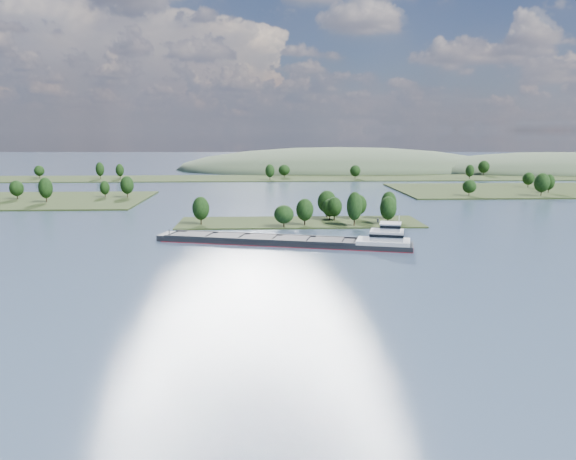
{
  "coord_description": "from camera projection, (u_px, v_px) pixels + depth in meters",
  "views": [
    {
      "loc": [
        -14.92,
        -49.51,
        37.93
      ],
      "look_at": [
        -7.05,
        130.0,
        6.0
      ],
      "focal_mm": 35.0,
      "sensor_mm": 36.0,
      "label": 1
    }
  ],
  "objects": [
    {
      "name": "hill_east",
      "position": [
        554.0,
        171.0,
        529.49
      ],
      "size": [
        260.0,
        140.0,
        36.0
      ],
      "primitive_type": "ellipsoid",
      "color": "#415238",
      "rests_on": "ground"
    },
    {
      "name": "back_shoreline",
      "position": [
        293.0,
        178.0,
        449.48
      ],
      "size": [
        900.0,
        60.0,
        15.01
      ],
      "color": "#222F15",
      "rests_on": "ground"
    },
    {
      "name": "cargo_barge",
      "position": [
        300.0,
        241.0,
        188.37
      ],
      "size": [
        86.88,
        32.47,
        11.79
      ],
      "color": "black",
      "rests_on": "ground"
    },
    {
      "name": "hill_west",
      "position": [
        340.0,
        170.0,
        550.38
      ],
      "size": [
        320.0,
        160.0,
        44.0
      ],
      "primitive_type": "ellipsoid",
      "color": "#415238",
      "rests_on": "ground"
    },
    {
      "name": "tree_island",
      "position": [
        315.0,
        214.0,
        232.11
      ],
      "size": [
        100.0,
        32.1,
        14.81
      ],
      "color": "#222F15",
      "rests_on": "ground"
    },
    {
      "name": "ground",
      "position": [
        312.0,
        254.0,
        174.01
      ],
      "size": [
        1800.0,
        1800.0,
        0.0
      ],
      "primitive_type": "plane",
      "color": "#394B64",
      "rests_on": "ground"
    }
  ]
}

